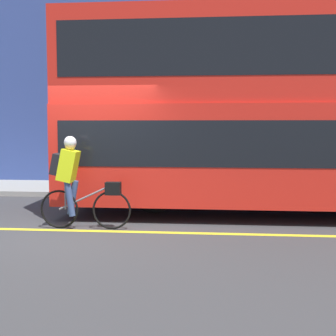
{
  "coord_description": "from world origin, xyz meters",
  "views": [
    {
      "loc": [
        2.25,
        -7.7,
        1.78
      ],
      "look_at": [
        1.43,
        0.85,
        1.0
      ],
      "focal_mm": 50.0,
      "sensor_mm": 36.0,
      "label": 1
    }
  ],
  "objects": [
    {
      "name": "cyclist_on_bike",
      "position": [
        -0.1,
        0.09,
        0.87
      ],
      "size": [
        1.59,
        0.32,
        1.6
      ],
      "color": "black",
      "rests_on": "ground_plane"
    },
    {
      "name": "bus",
      "position": [
        3.95,
        1.79,
        2.18
      ],
      "size": [
        9.37,
        2.53,
        3.95
      ],
      "color": "black",
      "rests_on": "ground_plane"
    },
    {
      "name": "ground_plane",
      "position": [
        0.0,
        0.0,
        0.0
      ],
      "size": [
        80.0,
        80.0,
        0.0
      ],
      "primitive_type": "plane",
      "color": "#38383A"
    },
    {
      "name": "building_facade",
      "position": [
        0.0,
        6.13,
        3.26
      ],
      "size": [
        60.0,
        0.3,
        6.51
      ],
      "color": "#33478C",
      "rests_on": "ground_plane"
    },
    {
      "name": "sidewalk_curb",
      "position": [
        0.0,
        4.76,
        0.06
      ],
      "size": [
        60.0,
        2.43,
        0.12
      ],
      "color": "gray",
      "rests_on": "ground_plane"
    },
    {
      "name": "road_center_line",
      "position": [
        0.0,
        -0.08,
        0.0
      ],
      "size": [
        50.0,
        0.14,
        0.01
      ],
      "primitive_type": "cube",
      "color": "yellow",
      "rests_on": "ground_plane"
    }
  ]
}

